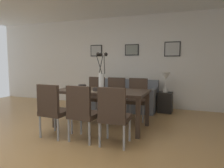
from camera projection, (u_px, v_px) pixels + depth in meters
The scene contains 22 objects.
ground_plane at pixel (59, 143), 3.36m from camera, with size 9.00×9.00×0.00m, color tan.
back_wall_panel at pixel (123, 62), 6.24m from camera, with size 9.00×0.10×2.60m, color silver.
dining_table at pixel (101, 94), 4.14m from camera, with size 1.80×0.89×0.74m.
dining_chair_near_left at pixel (53, 108), 3.57m from camera, with size 0.46×0.46×0.92m.
dining_chair_near_right at pixel (95, 94), 5.12m from camera, with size 0.47×0.47×0.92m.
dining_chair_far_left at pixel (82, 110), 3.38m from camera, with size 0.45×0.45×0.92m.
dining_chair_far_right at pixel (115, 95), 4.93m from camera, with size 0.45×0.45×0.92m.
dining_chair_mid_left at pixel (114, 113), 3.18m from camera, with size 0.47×0.47×0.92m.
dining_chair_mid_right at pixel (137, 97), 4.73m from camera, with size 0.45×0.45×0.92m.
centerpiece_vase at pixel (101, 76), 4.10m from camera, with size 0.21×0.23×0.73m.
placemat_near_left at pixel (72, 90), 4.14m from camera, with size 0.32×0.32×0.01m, color #7F705B.
bowl_near_left at pixel (72, 88), 4.13m from camera, with size 0.17×0.17×0.07m.
placemat_near_right at pixel (82, 88), 4.51m from camera, with size 0.32×0.32×0.01m, color #7F705B.
bowl_near_right at pixel (82, 86), 4.50m from camera, with size 0.17×0.17×0.07m.
placemat_far_left at pixel (97, 91), 3.94m from camera, with size 0.32×0.32×0.01m, color #7F705B.
bowl_far_left at pixel (97, 89), 3.94m from camera, with size 0.17×0.17×0.07m.
sofa at pixel (124, 99), 5.76m from camera, with size 1.78×0.84×0.80m.
side_table at pixel (165, 102), 5.38m from camera, with size 0.36×0.36×0.52m, color black.
table_lamp at pixel (166, 78), 5.32m from camera, with size 0.22×0.22×0.51m.
framed_picture_left at pixel (96, 51), 6.44m from camera, with size 0.38×0.03×0.35m.
framed_picture_center at pixel (132, 50), 6.03m from camera, with size 0.41×0.03×0.32m.
framed_picture_right at pixel (172, 49), 5.63m from camera, with size 0.42×0.03×0.40m.
Camera 1 is at (1.96, -2.72, 1.29)m, focal length 33.59 mm.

